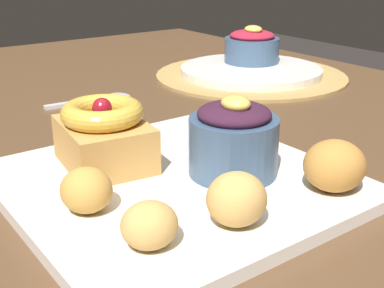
% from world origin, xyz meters
% --- Properties ---
extents(dining_table, '(1.54, 0.91, 0.73)m').
position_xyz_m(dining_table, '(0.00, 0.00, 0.64)').
color(dining_table, brown).
rests_on(dining_table, ground_plane).
extents(woven_placemat, '(0.33, 0.33, 0.00)m').
position_xyz_m(woven_placemat, '(-0.24, 0.23, 0.73)').
color(woven_placemat, '#AD894C').
rests_on(woven_placemat, dining_table).
extents(front_plate, '(0.28, 0.28, 0.01)m').
position_xyz_m(front_plate, '(0.05, -0.12, 0.74)').
color(front_plate, white).
rests_on(front_plate, dining_table).
extents(cake_slice, '(0.10, 0.09, 0.07)m').
position_xyz_m(cake_slice, '(-0.02, -0.16, 0.77)').
color(cake_slice, '#C68E47').
rests_on(cake_slice, front_plate).
extents(berry_ramekin, '(0.08, 0.08, 0.08)m').
position_xyz_m(berry_ramekin, '(0.07, -0.08, 0.78)').
color(berry_ramekin, '#3D5675').
rests_on(berry_ramekin, front_plate).
extents(fritter_front, '(0.04, 0.04, 0.03)m').
position_xyz_m(fritter_front, '(0.13, -0.20, 0.76)').
color(fritter_front, tan).
rests_on(fritter_front, front_plate).
extents(fritter_middle, '(0.04, 0.05, 0.04)m').
position_xyz_m(fritter_middle, '(0.14, -0.13, 0.76)').
color(fritter_middle, tan).
rests_on(fritter_middle, front_plate).
extents(fritter_back, '(0.04, 0.04, 0.04)m').
position_xyz_m(fritter_back, '(0.06, -0.22, 0.76)').
color(fritter_back, gold).
rests_on(fritter_back, front_plate).
extents(fritter_extra, '(0.05, 0.05, 0.04)m').
position_xyz_m(fritter_extra, '(0.15, -0.03, 0.76)').
color(fritter_extra, '#BC7F38').
rests_on(fritter_extra, front_plate).
extents(back_plate, '(0.24, 0.24, 0.01)m').
position_xyz_m(back_plate, '(-0.24, 0.23, 0.74)').
color(back_plate, white).
rests_on(back_plate, woven_placemat).
extents(back_ramekin, '(0.10, 0.10, 0.07)m').
position_xyz_m(back_ramekin, '(-0.27, 0.26, 0.78)').
color(back_ramekin, '#3D5675').
rests_on(back_ramekin, back_plate).
extents(spoon, '(0.04, 0.13, 0.00)m').
position_xyz_m(spoon, '(-0.26, -0.04, 0.73)').
color(spoon, silver).
rests_on(spoon, dining_table).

